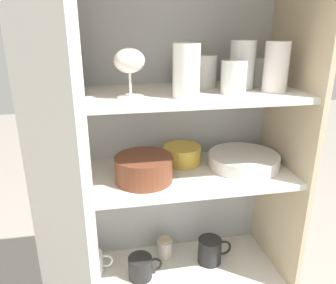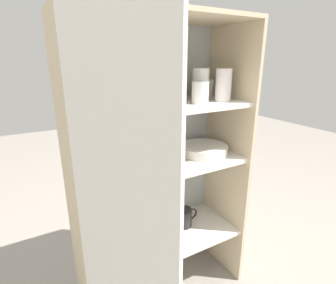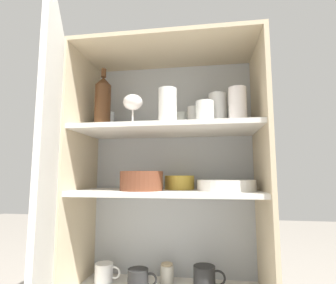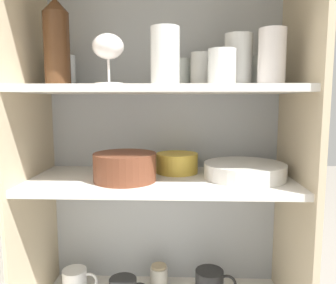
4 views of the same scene
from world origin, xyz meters
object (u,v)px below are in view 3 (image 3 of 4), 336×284
object	(u,v)px
wine_bottle	(103,102)
serving_bowl_small	(180,182)
coffee_mug_primary	(138,280)
plate_stack_white	(226,185)
mixing_bowl_large	(141,180)
storage_jar	(167,273)

from	to	relation	value
wine_bottle	serving_bowl_small	size ratio (longest dim) A/B	2.15
serving_bowl_small	coffee_mug_primary	bearing A→B (deg)	-154.68
coffee_mug_primary	plate_stack_white	bearing A→B (deg)	1.54
plate_stack_white	mixing_bowl_large	xyz separation A→B (m)	(-0.35, -0.05, 0.02)
plate_stack_white	serving_bowl_small	distance (m)	0.22
coffee_mug_primary	storage_jar	world-z (taller)	coffee_mug_primary
plate_stack_white	serving_bowl_small	size ratio (longest dim) A/B	1.81
mixing_bowl_large	storage_jar	xyz separation A→B (m)	(0.09, 0.13, -0.41)
mixing_bowl_large	storage_jar	world-z (taller)	mixing_bowl_large
wine_bottle	mixing_bowl_large	bearing A→B (deg)	-10.09
mixing_bowl_large	serving_bowl_small	world-z (taller)	mixing_bowl_large
coffee_mug_primary	storage_jar	distance (m)	0.14
mixing_bowl_large	plate_stack_white	bearing A→B (deg)	7.53
serving_bowl_small	storage_jar	world-z (taller)	serving_bowl_small
wine_bottle	serving_bowl_small	bearing A→B (deg)	12.98
plate_stack_white	mixing_bowl_large	bearing A→B (deg)	-172.47
plate_stack_white	serving_bowl_small	xyz separation A→B (m)	(-0.20, 0.07, 0.01)
wine_bottle	coffee_mug_primary	world-z (taller)	wine_bottle
mixing_bowl_large	serving_bowl_small	size ratio (longest dim) A/B	1.35
coffee_mug_primary	storage_jar	bearing A→B (deg)	42.27
mixing_bowl_large	wine_bottle	bearing A→B (deg)	169.91
wine_bottle	coffee_mug_primary	distance (m)	0.79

